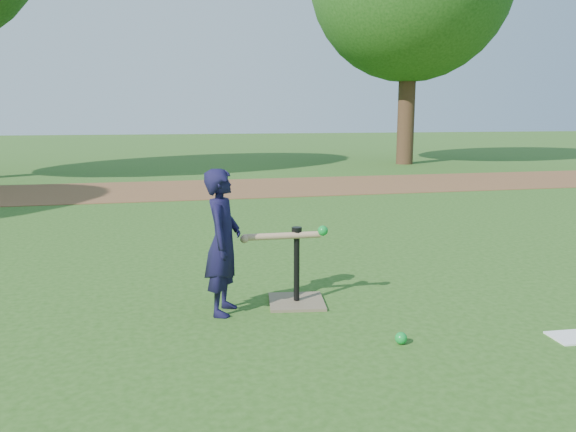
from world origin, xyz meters
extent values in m
plane|color=#285116|center=(0.00, 0.00, 0.00)|extent=(80.00, 80.00, 0.00)
cube|color=brown|center=(0.00, 7.50, 0.01)|extent=(24.00, 3.00, 0.01)
imported|color=black|center=(-0.32, 0.31, 0.54)|extent=(0.38, 0.46, 1.09)
sphere|color=#0D912D|center=(0.73, -0.54, 0.04)|extent=(0.08, 0.08, 0.08)
cube|color=white|center=(1.91, -0.71, 0.01)|extent=(0.31, 0.25, 0.01)
cube|color=#74634A|center=(0.26, 0.39, 0.01)|extent=(0.49, 0.49, 0.02)
cylinder|color=black|center=(0.26, 0.39, 0.30)|extent=(0.05, 0.05, 0.55)
cylinder|color=black|center=(0.26, 0.39, 0.58)|extent=(0.08, 0.08, 0.06)
cylinder|color=tan|center=(0.14, 0.37, 0.56)|extent=(0.60, 0.07, 0.05)
sphere|color=tan|center=(-0.16, 0.33, 0.56)|extent=(0.06, 0.06, 0.06)
sphere|color=#0D912D|center=(0.46, 0.33, 0.59)|extent=(0.08, 0.08, 0.08)
cylinder|color=#382316|center=(6.50, 12.00, 1.71)|extent=(0.50, 0.50, 3.42)
camera|label=1|loc=(-0.76, -3.74, 1.48)|focal=35.00mm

